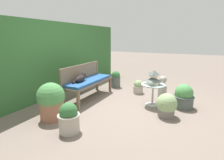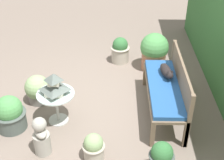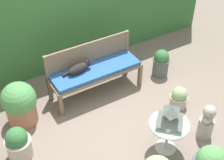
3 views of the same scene
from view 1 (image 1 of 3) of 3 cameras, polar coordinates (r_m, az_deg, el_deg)
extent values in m
plane|color=#75665B|center=(4.21, 3.93, -8.39)|extent=(30.00, 30.00, 0.00)
cube|color=#336633|center=(5.43, -21.43, 6.62)|extent=(6.40, 1.07, 2.00)
cube|color=brown|center=(3.97, -10.95, -6.81)|extent=(0.06, 0.06, 0.41)
cube|color=brown|center=(5.21, -0.65, -1.61)|extent=(0.06, 0.06, 0.41)
cube|color=brown|center=(4.25, -15.85, -5.70)|extent=(0.06, 0.06, 0.41)
cube|color=brown|center=(5.42, -4.92, -1.04)|extent=(0.06, 0.06, 0.41)
cube|color=brown|center=(4.62, -7.54, -0.81)|extent=(1.60, 0.52, 0.04)
cube|color=#23518E|center=(4.61, -7.56, -0.19)|extent=(1.53, 0.47, 0.06)
cube|color=brown|center=(4.19, -16.18, -2.58)|extent=(0.06, 0.06, 0.89)
cube|color=brown|center=(5.38, -5.05, 1.45)|extent=(0.06, 0.06, 0.89)
cube|color=brown|center=(4.70, -10.05, 2.77)|extent=(1.53, 0.04, 0.37)
ellipsoid|color=black|center=(4.39, -10.30, 0.44)|extent=(0.42, 0.21, 0.15)
sphere|color=black|center=(4.54, -9.20, 1.35)|extent=(0.11, 0.11, 0.11)
cone|color=black|center=(4.54, -9.59, 2.22)|extent=(0.04, 0.04, 0.05)
cone|color=black|center=(4.52, -8.88, 2.18)|extent=(0.04, 0.04, 0.05)
cylinder|color=black|center=(4.29, -12.02, -0.61)|extent=(0.22, 0.09, 0.05)
cylinder|color=#B7B7B2|center=(4.34, 12.95, -7.85)|extent=(0.31, 0.31, 0.02)
cylinder|color=#B7B7B2|center=(4.26, 13.13, -4.80)|extent=(0.04, 0.04, 0.51)
cylinder|color=silver|center=(4.19, 13.32, -1.43)|extent=(0.56, 0.56, 0.01)
torus|color=#B7B7B2|center=(4.19, 13.31, -1.59)|extent=(0.57, 0.57, 0.02)
cube|color=silver|center=(4.18, 13.35, -0.89)|extent=(0.26, 0.26, 0.07)
pyramid|color=#56605B|center=(4.16, 13.41, 0.24)|extent=(0.35, 0.35, 0.10)
cube|color=silver|center=(4.14, 13.47, 1.33)|extent=(0.16, 0.16, 0.06)
pyramid|color=#56605B|center=(4.12, 13.54, 2.49)|extent=(0.22, 0.22, 0.11)
cylinder|color=#A39E93|center=(4.89, 16.07, -3.75)|extent=(0.23, 0.23, 0.32)
ellipsoid|color=#A39E93|center=(4.83, 16.23, -1.35)|extent=(0.31, 0.27, 0.11)
sphere|color=#A39E93|center=(4.80, 16.34, 0.13)|extent=(0.19, 0.19, 0.19)
cylinder|color=slate|center=(3.79, 17.24, -9.82)|extent=(0.33, 0.33, 0.21)
torus|color=slate|center=(3.76, 17.34, -8.53)|extent=(0.36, 0.36, 0.03)
sphere|color=#89A870|center=(3.73, 17.43, -7.32)|extent=(0.41, 0.41, 0.41)
cylinder|color=#4C5651|center=(4.37, 22.18, -6.57)|extent=(0.44, 0.44, 0.28)
torus|color=#4C5651|center=(4.33, 22.34, -4.94)|extent=(0.48, 0.48, 0.03)
sphere|color=#4C8E4C|center=(4.30, 22.44, -3.91)|extent=(0.40, 0.40, 0.40)
cylinder|color=#4C5651|center=(5.68, 1.24, -0.63)|extent=(0.29, 0.29, 0.35)
torus|color=#4C5651|center=(5.64, 1.24, 0.98)|extent=(0.32, 0.32, 0.03)
sphere|color=#336B38|center=(5.63, 1.25, 1.58)|extent=(0.27, 0.27, 0.27)
cylinder|color=#ADA393|center=(5.14, 8.51, -3.12)|extent=(0.28, 0.28, 0.21)
torus|color=#ADA393|center=(5.11, 8.55, -2.10)|extent=(0.31, 0.31, 0.03)
sphere|color=#89A870|center=(5.10, 8.57, -1.48)|extent=(0.26, 0.26, 0.26)
cylinder|color=#9E664C|center=(3.71, -19.01, -9.13)|extent=(0.46, 0.46, 0.37)
torus|color=#9E664C|center=(3.65, -19.22, -6.61)|extent=(0.50, 0.50, 0.03)
sphere|color=#4C8E4C|center=(3.62, -19.35, -5.03)|extent=(0.54, 0.54, 0.54)
cylinder|color=#ADA393|center=(3.14, -13.81, -13.54)|extent=(0.35, 0.35, 0.32)
torus|color=#ADA393|center=(3.08, -13.97, -11.05)|extent=(0.38, 0.38, 0.03)
sphere|color=#336B38|center=(3.05, -14.04, -9.93)|extent=(0.31, 0.31, 0.31)
camera|label=2|loc=(8.02, 14.50, 24.98)|focal=50.00mm
camera|label=3|loc=(2.98, 74.63, 49.39)|focal=50.00mm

